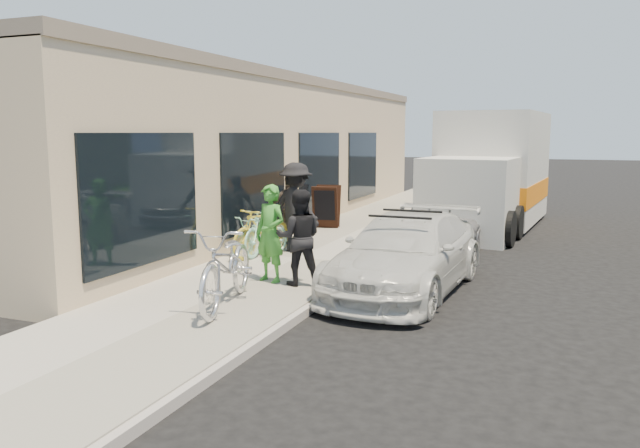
% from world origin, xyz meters
% --- Properties ---
extents(ground, '(120.00, 120.00, 0.00)m').
position_xyz_m(ground, '(0.00, 0.00, 0.00)').
color(ground, black).
rests_on(ground, ground).
extents(sidewalk, '(3.00, 34.00, 0.15)m').
position_xyz_m(sidewalk, '(-2.00, 3.00, 0.07)').
color(sidewalk, '#9E998E').
rests_on(sidewalk, ground).
extents(curb, '(0.12, 34.00, 0.13)m').
position_xyz_m(curb, '(-0.45, 3.00, 0.07)').
color(curb, '#A19A93').
rests_on(curb, ground).
extents(storefront, '(3.60, 20.00, 4.22)m').
position_xyz_m(storefront, '(-5.24, 7.99, 2.12)').
color(storefront, '#CCB58E').
rests_on(storefront, ground).
extents(bike_rack, '(0.31, 0.61, 0.92)m').
position_xyz_m(bike_rack, '(-2.83, 3.93, 0.71)').
color(bike_rack, black).
rests_on(bike_rack, sidewalk).
extents(sandwich_board, '(0.79, 0.80, 1.13)m').
position_xyz_m(sandwich_board, '(-2.93, 7.06, 0.73)').
color(sandwich_board, black).
rests_on(sandwich_board, sidewalk).
extents(sedan_white, '(2.17, 4.67, 1.36)m').
position_xyz_m(sedan_white, '(0.59, 1.69, 0.66)').
color(sedan_white, silver).
rests_on(sedan_white, ground).
extents(sedan_silver, '(1.66, 3.66, 1.22)m').
position_xyz_m(sedan_silver, '(0.62, 7.37, 0.61)').
color(sedan_silver, '#A7A7AC').
rests_on(sedan_silver, ground).
extents(moving_truck, '(3.05, 6.86, 3.28)m').
position_xyz_m(moving_truck, '(1.01, 9.97, 1.46)').
color(moving_truck, beige).
rests_on(moving_truck, ground).
extents(tandem_bike, '(1.35, 2.48, 1.24)m').
position_xyz_m(tandem_bike, '(-1.51, -0.69, 0.77)').
color(tandem_bike, silver).
rests_on(tandem_bike, sidewalk).
extents(woman_rider, '(0.71, 0.57, 1.68)m').
position_xyz_m(woman_rider, '(-1.61, 0.95, 0.99)').
color(woman_rider, '#388A2E').
rests_on(woman_rider, sidewalk).
extents(man_standing, '(0.96, 0.87, 1.62)m').
position_xyz_m(man_standing, '(-1.06, 0.92, 0.96)').
color(man_standing, black).
rests_on(man_standing, sidewalk).
extents(cruiser_bike_a, '(0.58, 1.72, 1.02)m').
position_xyz_m(cruiser_bike_a, '(-2.77, 3.06, 0.66)').
color(cruiser_bike_a, '#95DEC4').
rests_on(cruiser_bike_a, sidewalk).
extents(cruiser_bike_b, '(1.03, 1.73, 0.86)m').
position_xyz_m(cruiser_bike_b, '(-2.76, 2.83, 0.58)').
color(cruiser_bike_b, '#95DEC4').
rests_on(cruiser_bike_b, sidewalk).
extents(cruiser_bike_c, '(0.93, 1.83, 1.06)m').
position_xyz_m(cruiser_bike_c, '(-2.74, 2.85, 0.68)').
color(cruiser_bike_c, gold).
rests_on(cruiser_bike_c, sidewalk).
extents(bystander_a, '(1.42, 1.14, 1.92)m').
position_xyz_m(bystander_a, '(-2.31, 3.62, 1.11)').
color(bystander_a, black).
rests_on(bystander_a, sidewalk).
extents(bystander_b, '(0.98, 0.53, 1.59)m').
position_xyz_m(bystander_b, '(-2.78, 4.30, 0.95)').
color(bystander_b, brown).
rests_on(bystander_b, sidewalk).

